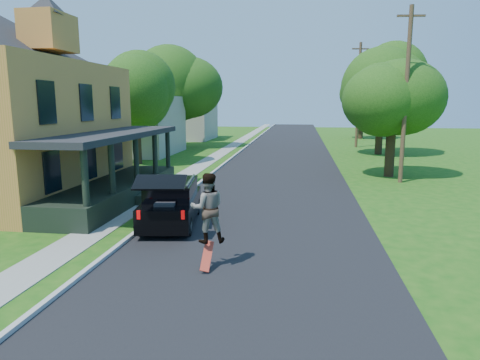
# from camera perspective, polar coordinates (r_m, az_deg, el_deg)

# --- Properties ---
(ground) EXTENTS (140.00, 140.00, 0.00)m
(ground) POSITION_cam_1_polar(r_m,az_deg,el_deg) (12.81, 1.34, -9.75)
(ground) COLOR #175010
(ground) RESTS_ON ground
(street) EXTENTS (8.00, 120.00, 0.02)m
(street) POSITION_cam_1_polar(r_m,az_deg,el_deg) (32.29, 5.51, 2.34)
(street) COLOR black
(street) RESTS_ON ground
(curb) EXTENTS (0.15, 120.00, 0.12)m
(curb) POSITION_cam_1_polar(r_m,az_deg,el_deg) (32.71, -1.60, 2.49)
(curb) COLOR #AAAAA5
(curb) RESTS_ON ground
(sidewalk) EXTENTS (1.30, 120.00, 0.03)m
(sidewalk) POSITION_cam_1_polar(r_m,az_deg,el_deg) (33.01, -4.26, 2.53)
(sidewalk) COLOR gray
(sidewalk) RESTS_ON ground
(front_walk) EXTENTS (6.50, 1.20, 0.03)m
(front_walk) POSITION_cam_1_polar(r_m,az_deg,el_deg) (21.45, -22.70, -2.37)
(front_walk) COLOR gray
(front_walk) RESTS_ON ground
(neighbor_house_mid) EXTENTS (12.78, 12.78, 8.30)m
(neighbor_house_mid) POSITION_cam_1_polar(r_m,az_deg,el_deg) (38.92, -14.65, 9.58)
(neighbor_house_mid) COLOR #A5A292
(neighbor_house_mid) RESTS_ON ground
(neighbor_house_far) EXTENTS (12.78, 12.78, 8.30)m
(neighbor_house_far) POSITION_cam_1_polar(r_m,az_deg,el_deg) (54.05, -8.06, 9.87)
(neighbor_house_far) COLOR #A5A292
(neighbor_house_far) RESTS_ON ground
(black_suv) EXTENTS (2.31, 4.74, 2.12)m
(black_suv) POSITION_cam_1_polar(r_m,az_deg,el_deg) (15.74, -9.14, -3.01)
(black_suv) COLOR black
(black_suv) RESTS_ON ground
(skateboarder) EXTENTS (1.08, 0.95, 1.88)m
(skateboarder) POSITION_cam_1_polar(r_m,az_deg,el_deg) (11.38, -4.34, -3.73)
(skateboarder) COLOR black
(skateboarder) RESTS_ON ground
(skateboard) EXTENTS (0.25, 0.76, 0.67)m
(skateboard) POSITION_cam_1_polar(r_m,az_deg,el_deg) (11.52, -4.42, -10.19)
(skateboard) COLOR #A7200E
(skateboard) RESTS_ON ground
(tree_left_mid) EXTENTS (6.02, 5.72, 8.38)m
(tree_left_mid) POSITION_cam_1_polar(r_m,az_deg,el_deg) (32.06, -13.87, 12.01)
(tree_left_mid) COLOR black
(tree_left_mid) RESTS_ON ground
(tree_left_far) EXTENTS (7.61, 7.67, 10.14)m
(tree_left_far) POSITION_cam_1_polar(r_m,az_deg,el_deg) (44.29, -8.15, 12.76)
(tree_left_far) COLOR black
(tree_left_far) RESTS_ON ground
(tree_right_near) EXTENTS (6.05, 6.07, 8.28)m
(tree_right_near) POSITION_cam_1_polar(r_m,az_deg,el_deg) (27.23, 19.76, 11.59)
(tree_right_near) COLOR black
(tree_right_near) RESTS_ON ground
(tree_right_mid) EXTENTS (7.58, 7.66, 10.22)m
(tree_right_mid) POSITION_cam_1_polar(r_m,az_deg,el_deg) (39.28, 18.40, 12.90)
(tree_right_mid) COLOR black
(tree_right_mid) RESTS_ON ground
(tree_right_far) EXTENTS (5.80, 5.83, 8.83)m
(tree_right_far) POSITION_cam_1_polar(r_m,az_deg,el_deg) (56.16, 16.00, 11.45)
(tree_right_far) COLOR black
(tree_right_far) RESTS_ON ground
(utility_pole_near) EXTENTS (1.48, 0.27, 9.46)m
(utility_pole_near) POSITION_cam_1_polar(r_m,az_deg,el_deg) (25.26, 21.26, 10.63)
(utility_pole_near) COLOR #3E301D
(utility_pole_near) RESTS_ON ground
(utility_pole_far) EXTENTS (1.67, 0.44, 10.27)m
(utility_pole_far) POSITION_cam_1_polar(r_m,az_deg,el_deg) (44.93, 15.51, 10.97)
(utility_pole_far) COLOR #3E301D
(utility_pole_far) RESTS_ON ground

